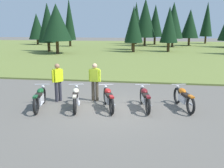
% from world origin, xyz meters
% --- Properties ---
extents(ground_plane, '(140.00, 140.00, 0.00)m').
position_xyz_m(ground_plane, '(0.00, 0.00, 0.00)').
color(ground_plane, '#605B54').
extents(grass_moorland, '(80.00, 44.00, 0.10)m').
position_xyz_m(grass_moorland, '(0.00, 26.98, 0.05)').
color(grass_moorland, olive).
rests_on(grass_moorland, ground).
extents(forest_treeline, '(35.88, 25.75, 7.88)m').
position_xyz_m(forest_treeline, '(-0.37, 31.73, 4.00)').
color(forest_treeline, '#47331E').
rests_on(forest_treeline, ground).
extents(motorcycle_british_green, '(0.74, 2.07, 0.88)m').
position_xyz_m(motorcycle_british_green, '(-2.77, -0.31, 0.44)').
color(motorcycle_british_green, black).
rests_on(motorcycle_british_green, ground).
extents(motorcycle_cream, '(0.76, 2.06, 0.88)m').
position_xyz_m(motorcycle_cream, '(-1.36, -0.08, 0.44)').
color(motorcycle_cream, black).
rests_on(motorcycle_cream, ground).
extents(motorcycle_red, '(0.89, 2.01, 0.88)m').
position_xyz_m(motorcycle_red, '(-0.06, 0.08, 0.44)').
color(motorcycle_red, black).
rests_on(motorcycle_red, ground).
extents(motorcycle_maroon, '(0.71, 2.08, 0.88)m').
position_xyz_m(motorcycle_maroon, '(1.37, 0.30, 0.44)').
color(motorcycle_maroon, black).
rests_on(motorcycle_maroon, ground).
extents(motorcycle_orange, '(0.79, 2.05, 0.88)m').
position_xyz_m(motorcycle_orange, '(2.89, 0.58, 0.44)').
color(motorcycle_orange, black).
rests_on(motorcycle_orange, ground).
extents(rider_checking_bike, '(0.55, 0.26, 1.67)m').
position_xyz_m(rider_checking_bike, '(-0.84, 1.10, 0.95)').
color(rider_checking_bike, '#4C4233').
rests_on(rider_checking_bike, ground).
extents(rider_with_back_turned, '(0.40, 0.45, 1.67)m').
position_xyz_m(rider_with_back_turned, '(-2.42, 0.78, 0.95)').
color(rider_with_back_turned, '#2D2D38').
rests_on(rider_with_back_turned, ground).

